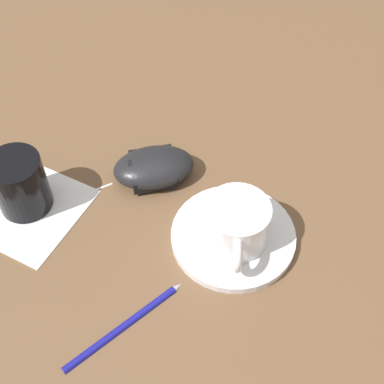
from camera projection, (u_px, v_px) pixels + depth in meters
name	position (u px, v px, depth m)	size (l,w,h in m)	color
ground_plane	(130.00, 210.00, 0.69)	(3.00, 3.00, 0.00)	brown
saucer	(233.00, 236.00, 0.66)	(0.15, 0.15, 0.01)	white
coffee_cup	(237.00, 225.00, 0.63)	(0.09, 0.09, 0.06)	white
computer_mouse	(154.00, 167.00, 0.71)	(0.11, 0.13, 0.04)	black
napkin_under_glass	(27.00, 208.00, 0.69)	(0.14, 0.14, 0.00)	white
drinking_glass	(20.00, 184.00, 0.67)	(0.07, 0.07, 0.08)	black
pen	(125.00, 324.00, 0.59)	(0.01, 0.16, 0.01)	navy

